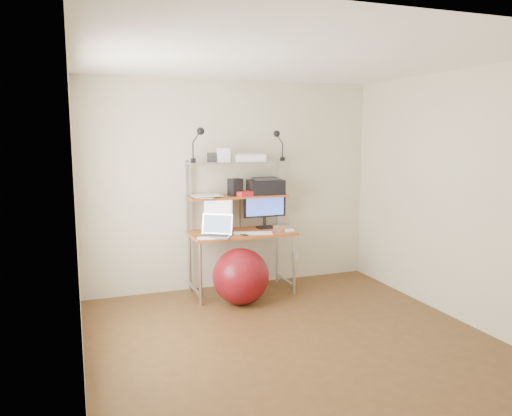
{
  "coord_description": "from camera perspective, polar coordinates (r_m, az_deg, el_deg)",
  "views": [
    {
      "loc": [
        -1.8,
        -3.96,
        1.89
      ],
      "look_at": [
        0.07,
        1.15,
        1.06
      ],
      "focal_mm": 35.0,
      "sensor_mm": 36.0,
      "label": 1
    }
  ],
  "objects": [
    {
      "name": "room",
      "position": [
        4.4,
        4.24,
        0.31
      ],
      "size": [
        3.6,
        3.6,
        3.6
      ],
      "color": "brown",
      "rests_on": "ground"
    },
    {
      "name": "computer_desk",
      "position": [
        5.83,
        -1.88,
        -0.54
      ],
      "size": [
        1.2,
        0.6,
        1.57
      ],
      "color": "#B66323",
      "rests_on": "ground"
    },
    {
      "name": "wall_outlet",
      "position": [
        6.52,
        4.51,
        -5.45
      ],
      "size": [
        0.08,
        0.01,
        0.12
      ],
      "primitive_type": "cube",
      "color": "white",
      "rests_on": "room"
    },
    {
      "name": "monitor_silver",
      "position": [
        5.85,
        -4.39,
        -0.57
      ],
      "size": [
        0.36,
        0.14,
        0.4
      ],
      "rotation": [
        0.0,
        0.0,
        -0.08
      ],
      "color": "#B2B1B6",
      "rests_on": "desktop"
    },
    {
      "name": "monitor_black",
      "position": [
        6.01,
        1.01,
        0.25
      ],
      "size": [
        0.53,
        0.15,
        0.53
      ],
      "rotation": [
        0.0,
        0.0,
        0.0
      ],
      "color": "black",
      "rests_on": "desktop"
    },
    {
      "name": "laptop",
      "position": [
        5.58,
        -4.57,
        -2.68
      ],
      "size": [
        0.44,
        0.42,
        0.31
      ],
      "rotation": [
        0.0,
        0.0,
        -0.55
      ],
      "color": "silver",
      "rests_on": "desktop"
    },
    {
      "name": "keyboard",
      "position": [
        5.71,
        -0.34,
        -2.86
      ],
      "size": [
        0.46,
        0.24,
        0.01
      ],
      "primitive_type": "cube",
      "rotation": [
        0.0,
        0.0,
        -0.29
      ],
      "color": "white",
      "rests_on": "desktop"
    },
    {
      "name": "mouse",
      "position": [
        5.85,
        3.86,
        -2.55
      ],
      "size": [
        0.09,
        0.06,
        0.02
      ],
      "primitive_type": "cube",
      "rotation": [
        0.0,
        0.0,
        0.05
      ],
      "color": "white",
      "rests_on": "desktop"
    },
    {
      "name": "mac_mini",
      "position": [
        6.07,
        2.92,
        -2.05
      ],
      "size": [
        0.26,
        0.26,
        0.04
      ],
      "primitive_type": "cube",
      "rotation": [
        0.0,
        0.0,
        -0.33
      ],
      "color": "silver",
      "rests_on": "desktop"
    },
    {
      "name": "phone",
      "position": [
        5.63,
        -1.46,
        -3.05
      ],
      "size": [
        0.08,
        0.12,
        0.01
      ],
      "primitive_type": "cube",
      "rotation": [
        0.0,
        0.0,
        0.17
      ],
      "color": "black",
      "rests_on": "desktop"
    },
    {
      "name": "printer",
      "position": [
        5.98,
        1.11,
        2.49
      ],
      "size": [
        0.44,
        0.32,
        0.2
      ],
      "rotation": [
        0.0,
        0.0,
        -0.09
      ],
      "color": "black",
      "rests_on": "mid_shelf"
    },
    {
      "name": "nas_cube",
      "position": [
        5.83,
        -2.39,
        2.4
      ],
      "size": [
        0.17,
        0.17,
        0.2
      ],
      "primitive_type": "cube",
      "rotation": [
        0.0,
        0.0,
        0.27
      ],
      "color": "black",
      "rests_on": "mid_shelf"
    },
    {
      "name": "red_box",
      "position": [
        5.81,
        -1.26,
        1.66
      ],
      "size": [
        0.23,
        0.19,
        0.06
      ],
      "primitive_type": "cube",
      "rotation": [
        0.0,
        0.0,
        0.34
      ],
      "color": "red",
      "rests_on": "mid_shelf"
    },
    {
      "name": "scanner",
      "position": [
        5.87,
        -0.82,
        5.81
      ],
      "size": [
        0.37,
        0.26,
        0.09
      ],
      "rotation": [
        0.0,
        0.0,
        -0.08
      ],
      "color": "white",
      "rests_on": "top_shelf"
    },
    {
      "name": "box_white",
      "position": [
        5.73,
        -3.75,
        6.05
      ],
      "size": [
        0.13,
        0.11,
        0.15
      ],
      "primitive_type": "cube",
      "rotation": [
        0.0,
        0.0,
        0.0
      ],
      "color": "white",
      "rests_on": "top_shelf"
    },
    {
      "name": "box_grey",
      "position": [
        5.77,
        -4.95,
        5.8
      ],
      "size": [
        0.11,
        0.11,
        0.1
      ],
      "primitive_type": "cube",
      "rotation": [
        0.0,
        0.0,
        0.12
      ],
      "color": "#2F2F32",
      "rests_on": "top_shelf"
    },
    {
      "name": "clip_lamp_left",
      "position": [
        5.63,
        -6.53,
        8.08
      ],
      "size": [
        0.16,
        0.09,
        0.39
      ],
      "color": "black",
      "rests_on": "top_shelf"
    },
    {
      "name": "clip_lamp_right",
      "position": [
        5.92,
        2.52,
        7.93
      ],
      "size": [
        0.14,
        0.08,
        0.36
      ],
      "color": "black",
      "rests_on": "top_shelf"
    },
    {
      "name": "exercise_ball",
      "position": [
        5.55,
        -1.75,
        -7.82
      ],
      "size": [
        0.62,
        0.62,
        0.62
      ],
      "primitive_type": "sphere",
      "color": "maroon",
      "rests_on": "floor"
    },
    {
      "name": "paper_stack",
      "position": [
        5.75,
        -5.63,
        1.41
      ],
      "size": [
        0.35,
        0.41,
        0.03
      ],
      "color": "white",
      "rests_on": "mid_shelf"
    }
  ]
}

